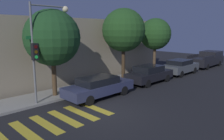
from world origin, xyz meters
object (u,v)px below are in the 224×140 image
(traffic_light_pole, at_px, (42,41))
(tree_midblock, at_px, (124,30))
(tree_far_end, at_px, (155,34))
(sedan_middle, at_px, (149,74))
(sedan_far_end, at_px, (180,67))
(tree_near_corner, at_px, (52,38))
(sedan_near_corner, at_px, (99,86))
(pickup_truck, at_px, (207,59))

(traffic_light_pole, relative_size, tree_midblock, 0.96)
(tree_far_end, bearing_deg, sedan_middle, -150.92)
(tree_far_end, bearing_deg, traffic_light_pole, -176.65)
(tree_midblock, bearing_deg, traffic_light_pole, -174.64)
(tree_midblock, distance_m, tree_far_end, 4.48)
(tree_midblock, relative_size, tree_far_end, 1.12)
(sedan_far_end, bearing_deg, tree_far_end, 125.99)
(sedan_middle, bearing_deg, traffic_light_pole, 171.34)
(traffic_light_pole, bearing_deg, sedan_far_end, -5.45)
(traffic_light_pole, distance_m, sedan_middle, 8.93)
(traffic_light_pole, distance_m, sedan_far_end, 13.69)
(traffic_light_pole, bearing_deg, tree_near_corner, 33.86)
(traffic_light_pole, relative_size, sedan_near_corner, 1.21)
(pickup_truck, bearing_deg, tree_far_end, 165.59)
(pickup_truck, xyz_separation_m, tree_near_corner, (-18.52, 1.97, 2.85))
(sedan_near_corner, bearing_deg, traffic_light_pole, 156.94)
(sedan_far_end, bearing_deg, tree_near_corner, 170.89)
(sedan_near_corner, height_order, tree_near_corner, tree_near_corner)
(tree_near_corner, distance_m, tree_far_end, 10.86)
(sedan_near_corner, distance_m, sedan_middle, 5.36)
(sedan_middle, xyz_separation_m, tree_near_corner, (-7.32, 1.97, 2.98))
(sedan_middle, xyz_separation_m, tree_midblock, (-0.93, 1.97, 3.42))
(traffic_light_pole, height_order, tree_far_end, traffic_light_pole)
(pickup_truck, xyz_separation_m, tree_midblock, (-12.13, 1.97, 3.28))
(tree_near_corner, bearing_deg, sedan_near_corner, -45.27)
(tree_far_end, bearing_deg, sedan_far_end, -54.01)
(tree_midblock, bearing_deg, tree_near_corner, 180.00)
(sedan_near_corner, distance_m, pickup_truck, 16.57)
(traffic_light_pole, xyz_separation_m, sedan_near_corner, (2.99, -1.27, -2.91))
(sedan_middle, xyz_separation_m, pickup_truck, (11.20, 0.00, 0.13))
(sedan_far_end, height_order, tree_far_end, tree_far_end)
(sedan_near_corner, distance_m, tree_midblock, 5.95)
(sedan_far_end, height_order, tree_midblock, tree_midblock)
(sedan_far_end, height_order, tree_near_corner, tree_near_corner)
(sedan_near_corner, bearing_deg, sedan_middle, 0.00)
(sedan_near_corner, xyz_separation_m, pickup_truck, (16.57, 0.00, 0.16))
(sedan_near_corner, relative_size, tree_near_corner, 0.86)
(sedan_middle, relative_size, sedan_far_end, 1.01)
(sedan_far_end, xyz_separation_m, tree_midblock, (-5.90, 1.97, 3.41))
(pickup_truck, height_order, tree_near_corner, tree_near_corner)
(pickup_truck, relative_size, tree_far_end, 1.05)
(sedan_near_corner, relative_size, sedan_far_end, 1.09)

